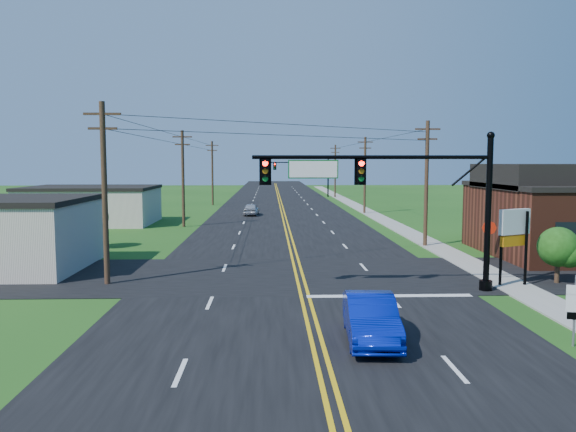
{
  "coord_description": "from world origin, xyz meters",
  "views": [
    {
      "loc": [
        -1.4,
        -17.75,
        6.08
      ],
      "look_at": [
        -0.49,
        10.0,
        3.4
      ],
      "focal_mm": 35.0,
      "sensor_mm": 36.0,
      "label": 1
    }
  ],
  "objects_px": {
    "signal_mast_main": "(394,191)",
    "route_sign": "(575,305)",
    "blue_car": "(371,319)",
    "stop_sign": "(489,232)",
    "signal_mast_far": "(303,171)"
  },
  "relations": [
    {
      "from": "signal_mast_main",
      "to": "stop_sign",
      "type": "xyz_separation_m",
      "value": [
        7.84,
        8.28,
        -2.98
      ]
    },
    {
      "from": "blue_car",
      "to": "route_sign",
      "type": "relative_size",
      "value": 1.96
    },
    {
      "from": "signal_mast_main",
      "to": "blue_car",
      "type": "distance_m",
      "value": 8.6
    },
    {
      "from": "blue_car",
      "to": "route_sign",
      "type": "bearing_deg",
      "value": -3.0
    },
    {
      "from": "signal_mast_main",
      "to": "signal_mast_far",
      "type": "relative_size",
      "value": 1.03
    },
    {
      "from": "blue_car",
      "to": "stop_sign",
      "type": "bearing_deg",
      "value": 60.39
    },
    {
      "from": "signal_mast_main",
      "to": "stop_sign",
      "type": "distance_m",
      "value": 11.79
    },
    {
      "from": "route_sign",
      "to": "stop_sign",
      "type": "bearing_deg",
      "value": 95.53
    },
    {
      "from": "route_sign",
      "to": "signal_mast_far",
      "type": "bearing_deg",
      "value": 110.8
    },
    {
      "from": "signal_mast_main",
      "to": "signal_mast_far",
      "type": "xyz_separation_m",
      "value": [
        0.1,
        72.0,
        -0.2
      ]
    },
    {
      "from": "signal_mast_far",
      "to": "stop_sign",
      "type": "height_order",
      "value": "signal_mast_far"
    },
    {
      "from": "signal_mast_far",
      "to": "route_sign",
      "type": "distance_m",
      "value": 80.19
    },
    {
      "from": "signal_mast_main",
      "to": "stop_sign",
      "type": "height_order",
      "value": "signal_mast_main"
    },
    {
      "from": "signal_mast_main",
      "to": "route_sign",
      "type": "bearing_deg",
      "value": -61.84
    },
    {
      "from": "signal_mast_main",
      "to": "route_sign",
      "type": "xyz_separation_m",
      "value": [
        4.29,
        -8.02,
        -3.36
      ]
    }
  ]
}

